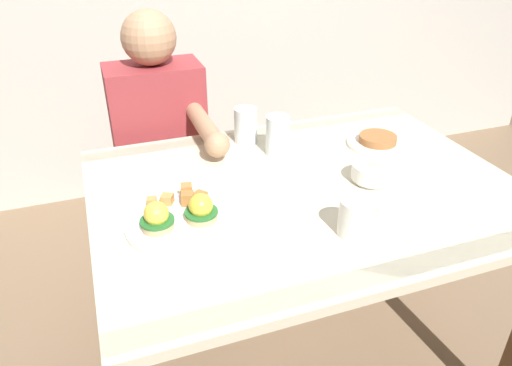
{
  "coord_description": "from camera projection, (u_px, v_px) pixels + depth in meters",
  "views": [
    {
      "loc": [
        -0.54,
        -1.07,
        1.44
      ],
      "look_at": [
        -0.15,
        0.0,
        0.78
      ],
      "focal_mm": 33.83,
      "sensor_mm": 36.0,
      "label": 1
    }
  ],
  "objects": [
    {
      "name": "eggs_benedict_plate",
      "position": [
        179.0,
        217.0,
        1.2
      ],
      "size": [
        0.27,
        0.27,
        0.09
      ],
      "color": "white",
      "rests_on": "dining_table"
    },
    {
      "name": "water_glass_near",
      "position": [
        246.0,
        127.0,
        1.61
      ],
      "size": [
        0.08,
        0.08,
        0.12
      ],
      "color": "silver",
      "rests_on": "dining_table"
    },
    {
      "name": "fruit_bowl",
      "position": [
        372.0,
        172.0,
        1.39
      ],
      "size": [
        0.12,
        0.12,
        0.06
      ],
      "color": "white",
      "rests_on": "dining_table"
    },
    {
      "name": "fork",
      "position": [
        275.0,
        212.0,
        1.26
      ],
      "size": [
        0.12,
        0.13,
        0.0
      ],
      "color": "silver",
      "rests_on": "dining_table"
    },
    {
      "name": "side_plate",
      "position": [
        377.0,
        142.0,
        1.61
      ],
      "size": [
        0.2,
        0.2,
        0.04
      ],
      "color": "white",
      "rests_on": "dining_table"
    },
    {
      "name": "diner_person",
      "position": [
        162.0,
        145.0,
        1.82
      ],
      "size": [
        0.34,
        0.54,
        1.14
      ],
      "color": "#33333D",
      "rests_on": "ground_plane"
    },
    {
      "name": "water_glass_far",
      "position": [
        278.0,
        138.0,
        1.54
      ],
      "size": [
        0.08,
        0.08,
        0.13
      ],
      "color": "silver",
      "rests_on": "dining_table"
    },
    {
      "name": "dining_table",
      "position": [
        304.0,
        217.0,
        1.43
      ],
      "size": [
        1.2,
        0.9,
        0.74
      ],
      "color": "beige",
      "rests_on": "ground_plane"
    },
    {
      "name": "ground_plane",
      "position": [
        296.0,
        361.0,
        1.75
      ],
      "size": [
        6.0,
        6.0,
        0.0
      ],
      "primitive_type": "plane",
      "color": "#7F664C"
    },
    {
      "name": "coffee_mug",
      "position": [
        356.0,
        216.0,
        1.16
      ],
      "size": [
        0.11,
        0.08,
        0.09
      ],
      "color": "white",
      "rests_on": "dining_table"
    }
  ]
}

